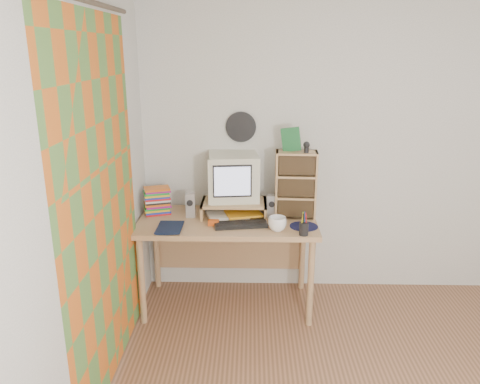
# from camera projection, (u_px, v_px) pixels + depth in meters

# --- Properties ---
(back_wall) EXTENTS (3.50, 0.00, 3.50)m
(back_wall) POSITION_uv_depth(u_px,v_px,m) (353.00, 149.00, 3.88)
(back_wall) COLOR white
(back_wall) RESTS_ON floor
(left_wall) EXTENTS (0.00, 3.50, 3.50)m
(left_wall) POSITION_uv_depth(u_px,v_px,m) (62.00, 221.00, 2.25)
(left_wall) COLOR white
(left_wall) RESTS_ON floor
(curtain) EXTENTS (0.00, 2.20, 2.20)m
(curtain) POSITION_uv_depth(u_px,v_px,m) (103.00, 208.00, 2.73)
(curtain) COLOR #CD601C
(curtain) RESTS_ON left_wall
(wall_disc) EXTENTS (0.25, 0.02, 0.25)m
(wall_disc) POSITION_uv_depth(u_px,v_px,m) (241.00, 127.00, 3.83)
(wall_disc) COLOR black
(wall_disc) RESTS_ON back_wall
(desk) EXTENTS (1.40, 0.70, 0.75)m
(desk) POSITION_uv_depth(u_px,v_px,m) (228.00, 232.00, 3.79)
(desk) COLOR tan
(desk) RESTS_ON floor
(monitor_riser) EXTENTS (0.52, 0.30, 0.12)m
(monitor_riser) POSITION_uv_depth(u_px,v_px,m) (234.00, 204.00, 3.76)
(monitor_riser) COLOR tan
(monitor_riser) RESTS_ON desk
(crt_monitor) EXTENTS (0.43, 0.43, 0.37)m
(crt_monitor) POSITION_uv_depth(u_px,v_px,m) (233.00, 178.00, 3.75)
(crt_monitor) COLOR beige
(crt_monitor) RESTS_ON monitor_riser
(speaker_left) EXTENTS (0.08, 0.08, 0.20)m
(speaker_left) POSITION_uv_depth(u_px,v_px,m) (190.00, 205.00, 3.73)
(speaker_left) COLOR #9E9DA1
(speaker_left) RESTS_ON desk
(speaker_right) EXTENTS (0.07, 0.07, 0.19)m
(speaker_right) POSITION_uv_depth(u_px,v_px,m) (271.00, 206.00, 3.72)
(speaker_right) COLOR #9E9DA1
(speaker_right) RESTS_ON desk
(keyboard) EXTENTS (0.42, 0.20, 0.03)m
(keyboard) POSITION_uv_depth(u_px,v_px,m) (241.00, 225.00, 3.55)
(keyboard) COLOR black
(keyboard) RESTS_ON desk
(dvd_stack) EXTENTS (0.23, 0.20, 0.28)m
(dvd_stack) POSITION_uv_depth(u_px,v_px,m) (157.00, 197.00, 3.79)
(dvd_stack) COLOR brown
(dvd_stack) RESTS_ON desk
(cd_rack) EXTENTS (0.33, 0.19, 0.53)m
(cd_rack) POSITION_uv_depth(u_px,v_px,m) (296.00, 185.00, 3.68)
(cd_rack) COLOR tan
(cd_rack) RESTS_ON desk
(mug) EXTENTS (0.16, 0.16, 0.11)m
(mug) POSITION_uv_depth(u_px,v_px,m) (277.00, 224.00, 3.45)
(mug) COLOR white
(mug) RESTS_ON desk
(diary) EXTENTS (0.23, 0.17, 0.05)m
(diary) POSITION_uv_depth(u_px,v_px,m) (157.00, 226.00, 3.50)
(diary) COLOR #0D1833
(diary) RESTS_ON desk
(mousepad) EXTENTS (0.26, 0.26, 0.00)m
(mousepad) POSITION_uv_depth(u_px,v_px,m) (304.00, 226.00, 3.55)
(mousepad) COLOR #101536
(mousepad) RESTS_ON desk
(pen_cup) EXTENTS (0.08, 0.08, 0.13)m
(pen_cup) POSITION_uv_depth(u_px,v_px,m) (304.00, 226.00, 3.37)
(pen_cup) COLOR black
(pen_cup) RESTS_ON desk
(papers) EXTENTS (0.37, 0.31, 0.04)m
(papers) POSITION_uv_depth(u_px,v_px,m) (233.00, 214.00, 3.76)
(papers) COLOR white
(papers) RESTS_ON desk
(red_box) EXTENTS (0.08, 0.06, 0.04)m
(red_box) POSITION_uv_depth(u_px,v_px,m) (214.00, 223.00, 3.57)
(red_box) COLOR #D44F16
(red_box) RESTS_ON desk
(game_box) EXTENTS (0.14, 0.06, 0.18)m
(game_box) POSITION_uv_depth(u_px,v_px,m) (291.00, 139.00, 3.60)
(game_box) COLOR #1C6230
(game_box) RESTS_ON cd_rack
(webcam) EXTENTS (0.06, 0.06, 0.09)m
(webcam) POSITION_uv_depth(u_px,v_px,m) (306.00, 147.00, 3.55)
(webcam) COLOR black
(webcam) RESTS_ON cd_rack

